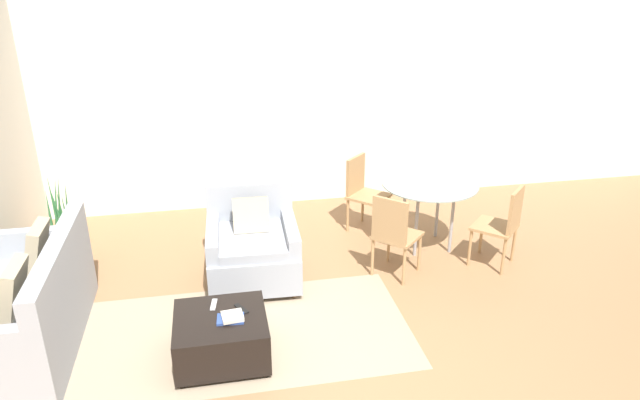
% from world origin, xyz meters
% --- Properties ---
extents(ground_plane, '(20.00, 20.00, 0.00)m').
position_xyz_m(ground_plane, '(0.00, 0.00, 0.00)').
color(ground_plane, '#936B47').
extents(wall_back, '(12.00, 0.06, 2.75)m').
position_xyz_m(wall_back, '(0.00, 3.63, 1.38)').
color(wall_back, silver).
rests_on(wall_back, ground_plane).
extents(area_rug, '(2.93, 1.54, 0.01)m').
position_xyz_m(area_rug, '(-0.54, 0.69, 0.00)').
color(area_rug, gray).
rests_on(area_rug, ground_plane).
extents(couch, '(0.82, 1.76, 0.94)m').
position_xyz_m(couch, '(-2.27, 0.88, 0.33)').
color(couch, '#999EA8').
rests_on(couch, ground_plane).
extents(armchair, '(0.92, 0.97, 0.91)m').
position_xyz_m(armchair, '(-0.35, 1.64, 0.35)').
color(armchair, '#999EA8').
rests_on(armchair, ground_plane).
extents(ottoman, '(0.74, 0.69, 0.39)m').
position_xyz_m(ottoman, '(-0.72, 0.40, 0.22)').
color(ottoman, black).
rests_on(ottoman, ground_plane).
extents(book_stack, '(0.22, 0.17, 0.05)m').
position_xyz_m(book_stack, '(-0.63, 0.34, 0.42)').
color(book_stack, '#2D478C').
rests_on(book_stack, ottoman).
extents(tv_remote_primary, '(0.12, 0.17, 0.01)m').
position_xyz_m(tv_remote_primary, '(-0.54, 0.48, 0.40)').
color(tv_remote_primary, black).
rests_on(tv_remote_primary, ottoman).
extents(tv_remote_secondary, '(0.07, 0.17, 0.01)m').
position_xyz_m(tv_remote_secondary, '(-0.76, 0.59, 0.40)').
color(tv_remote_secondary, '#B7B7BC').
rests_on(tv_remote_secondary, ottoman).
extents(potted_plant, '(0.42, 0.42, 1.07)m').
position_xyz_m(potted_plant, '(-2.27, 2.24, 0.24)').
color(potted_plant, brown).
rests_on(potted_plant, ground_plane).
extents(dining_table, '(1.06, 1.06, 0.76)m').
position_xyz_m(dining_table, '(1.65, 2.00, 0.67)').
color(dining_table, '#8C9E99').
rests_on(dining_table, ground_plane).
extents(dining_chair_near_left, '(0.59, 0.59, 0.90)m').
position_xyz_m(dining_chair_near_left, '(1.05, 1.40, 0.52)').
color(dining_chair_near_left, tan).
rests_on(dining_chair_near_left, ground_plane).
extents(dining_chair_near_right, '(0.59, 0.59, 0.90)m').
position_xyz_m(dining_chair_near_right, '(2.25, 1.40, 0.52)').
color(dining_chair_near_right, tan).
rests_on(dining_chair_near_right, ground_plane).
extents(dining_chair_far_left, '(0.59, 0.59, 0.90)m').
position_xyz_m(dining_chair_far_left, '(1.05, 2.60, 0.52)').
color(dining_chair_far_left, tan).
rests_on(dining_chair_far_left, ground_plane).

